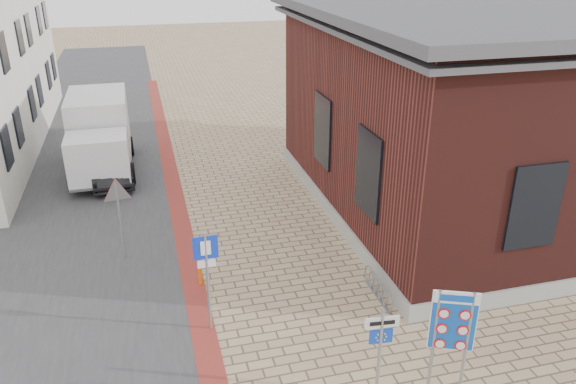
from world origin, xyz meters
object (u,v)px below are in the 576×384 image
border_sign (453,324)px  bollard (200,267)px  sedan (108,162)px  essen_sign (380,347)px  box_truck (99,134)px  parking_sign (207,265)px

border_sign → bollard: size_ratio=2.26×
sedan → essen_sign: (5.38, -14.08, 0.93)m
essen_sign → box_truck: bearing=116.0°
border_sign → sedan: bearing=139.0°
sedan → parking_sign: (2.58, -10.58, 1.10)m
box_truck → essen_sign: 16.20m
border_sign → parking_sign: 5.54m
sedan → bollard: bearing=-80.0°
sedan → essen_sign: essen_sign is taller
border_sign → parking_sign: bearing=163.8°
essen_sign → parking_sign: parking_sign is taller
sedan → bollard: size_ratio=3.69×
essen_sign → bollard: bearing=122.7°
box_truck → bollard: (2.83, -9.69, -0.97)m
essen_sign → bollard: essen_sign is taller
box_truck → parking_sign: 12.03m
border_sign → essen_sign: 1.52m
parking_sign → bollard: (-0.00, 1.99, -1.23)m
sedan → box_truck: bearing=95.7°
bollard → essen_sign: bearing=-63.0°
essen_sign → parking_sign: 4.49m
sedan → bollard: (2.58, -8.59, -0.12)m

